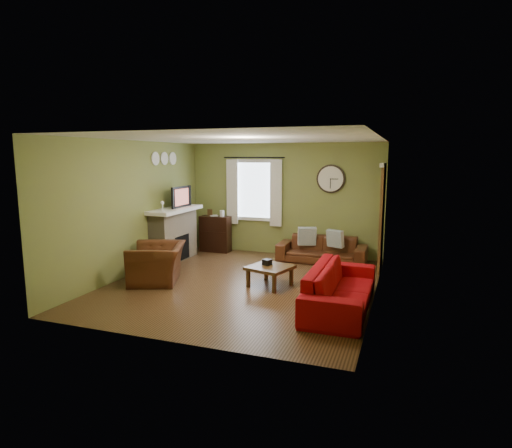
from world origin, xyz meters
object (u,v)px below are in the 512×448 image
(sofa_brown, at_px, (322,249))
(armchair, at_px, (157,263))
(bookshelf, at_px, (215,234))
(sofa_red, at_px, (341,287))
(coffee_table, at_px, (270,276))

(sofa_brown, bearing_deg, armchair, -135.75)
(bookshelf, xyz_separation_m, sofa_brown, (2.64, -0.17, -0.15))
(sofa_brown, bearing_deg, bookshelf, 176.32)
(sofa_red, bearing_deg, armchair, 85.64)
(sofa_red, xyz_separation_m, coffee_table, (-1.35, 0.68, -0.14))
(armchair, distance_m, coffee_table, 2.10)
(sofa_brown, xyz_separation_m, sofa_red, (0.83, -2.77, 0.04))
(armchair, xyz_separation_m, coffee_table, (2.05, 0.43, -0.16))
(bookshelf, height_order, sofa_red, bookshelf)
(coffee_table, bearing_deg, bookshelf, 133.23)
(sofa_brown, distance_m, armchair, 3.59)
(coffee_table, bearing_deg, armchair, -168.26)
(sofa_brown, distance_m, sofa_red, 2.89)
(bookshelf, height_order, coffee_table, bookshelf)
(sofa_red, xyz_separation_m, armchair, (-3.40, 0.26, 0.03))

